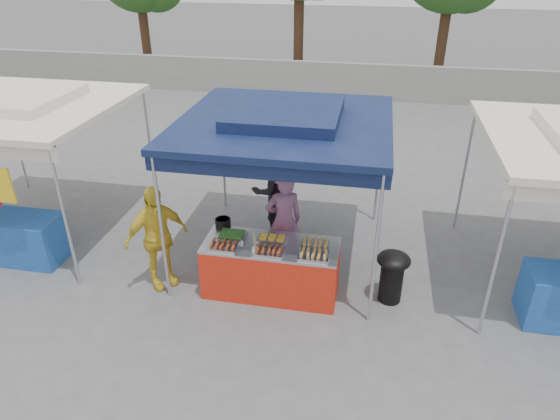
% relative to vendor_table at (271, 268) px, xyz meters
% --- Properties ---
extents(ground_plane, '(80.00, 80.00, 0.00)m').
position_rel_vendor_table_xyz_m(ground_plane, '(0.00, 0.10, -0.43)').
color(ground_plane, '#58585A').
extents(back_wall, '(40.00, 0.25, 1.20)m').
position_rel_vendor_table_xyz_m(back_wall, '(0.00, 11.10, 0.17)').
color(back_wall, gray).
rests_on(back_wall, ground_plane).
extents(main_canopy, '(3.20, 3.20, 2.57)m').
position_rel_vendor_table_xyz_m(main_canopy, '(0.00, 1.07, 1.94)').
color(main_canopy, '#B8B8BF').
rests_on(main_canopy, ground_plane).
extents(neighbor_stall_left, '(3.20, 3.20, 2.57)m').
position_rel_vendor_table_xyz_m(neighbor_stall_left, '(-4.50, 0.67, 1.18)').
color(neighbor_stall_left, '#B8B8BF').
rests_on(neighbor_stall_left, ground_plane).
extents(vendor_table, '(2.00, 0.80, 0.85)m').
position_rel_vendor_table_xyz_m(vendor_table, '(0.00, 0.00, 0.00)').
color(vendor_table, red).
rests_on(vendor_table, ground_plane).
extents(food_tray_fl, '(0.42, 0.30, 0.07)m').
position_rel_vendor_table_xyz_m(food_tray_fl, '(-0.66, -0.24, 0.46)').
color(food_tray_fl, silver).
rests_on(food_tray_fl, vendor_table).
extents(food_tray_fm, '(0.42, 0.30, 0.07)m').
position_rel_vendor_table_xyz_m(food_tray_fm, '(0.02, -0.24, 0.46)').
color(food_tray_fm, silver).
rests_on(food_tray_fm, vendor_table).
extents(food_tray_fr, '(0.42, 0.30, 0.07)m').
position_rel_vendor_table_xyz_m(food_tray_fr, '(0.66, -0.24, 0.46)').
color(food_tray_fr, silver).
rests_on(food_tray_fr, vendor_table).
extents(food_tray_bl, '(0.42, 0.30, 0.07)m').
position_rel_vendor_table_xyz_m(food_tray_bl, '(-0.61, 0.08, 0.46)').
color(food_tray_bl, silver).
rests_on(food_tray_bl, vendor_table).
extents(food_tray_bm, '(0.42, 0.30, 0.07)m').
position_rel_vendor_table_xyz_m(food_tray_bm, '(-0.00, 0.10, 0.46)').
color(food_tray_bm, silver).
rests_on(food_tray_bm, vendor_table).
extents(food_tray_br, '(0.42, 0.30, 0.07)m').
position_rel_vendor_table_xyz_m(food_tray_br, '(0.65, 0.07, 0.46)').
color(food_tray_br, silver).
rests_on(food_tray_br, vendor_table).
extents(cooking_pot, '(0.24, 0.24, 0.14)m').
position_rel_vendor_table_xyz_m(cooking_pot, '(-0.83, 0.35, 0.50)').
color(cooking_pot, black).
rests_on(cooking_pot, vendor_table).
extents(skewer_cup, '(0.09, 0.09, 0.11)m').
position_rel_vendor_table_xyz_m(skewer_cup, '(-0.18, -0.25, 0.48)').
color(skewer_cup, '#B8B8BF').
rests_on(skewer_cup, vendor_table).
extents(wok_burner, '(0.49, 0.49, 0.83)m').
position_rel_vendor_table_xyz_m(wok_burner, '(1.79, 0.13, 0.06)').
color(wok_burner, black).
rests_on(wok_burner, ground_plane).
extents(crate_left, '(0.46, 0.32, 0.27)m').
position_rel_vendor_table_xyz_m(crate_left, '(-0.41, 0.68, -0.29)').
color(crate_left, '#13349F').
rests_on(crate_left, ground_plane).
extents(crate_right, '(0.48, 0.34, 0.29)m').
position_rel_vendor_table_xyz_m(crate_right, '(0.34, 0.51, -0.28)').
color(crate_right, '#13349F').
rests_on(crate_right, ground_plane).
extents(crate_stacked, '(0.47, 0.33, 0.28)m').
position_rel_vendor_table_xyz_m(crate_stacked, '(0.34, 0.51, 0.01)').
color(crate_stacked, '#13349F').
rests_on(crate_stacked, crate_right).
extents(vendor_woman, '(0.70, 0.60, 1.64)m').
position_rel_vendor_table_xyz_m(vendor_woman, '(0.04, 0.77, 0.39)').
color(vendor_woman, '#87567B').
rests_on(vendor_woman, ground_plane).
extents(helper_man, '(1.04, 0.97, 1.71)m').
position_rel_vendor_table_xyz_m(helper_man, '(-0.31, 1.75, 0.43)').
color(helper_man, black).
rests_on(helper_man, ground_plane).
extents(customer_person, '(0.98, 0.99, 1.68)m').
position_rel_vendor_table_xyz_m(customer_person, '(-1.73, -0.14, 0.42)').
color(customer_person, gold).
rests_on(customer_person, ground_plane).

